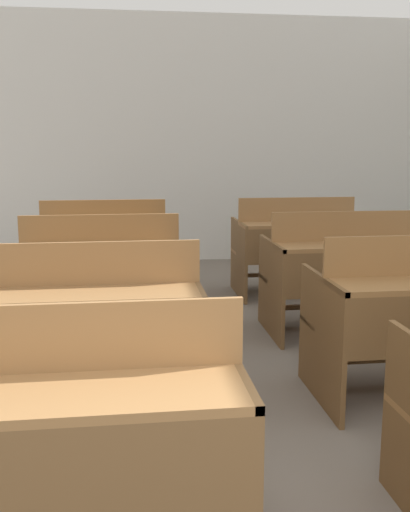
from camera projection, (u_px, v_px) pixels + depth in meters
name	position (u px, v px, depth m)	size (l,w,h in m)	color
wall_back	(189.00, 140.00, 7.40)	(6.43, 0.06, 3.00)	silver
bench_front_left	(69.00, 442.00, 1.95)	(1.14, 0.74, 0.95)	brown
bench_second_left	(92.00, 330.00, 3.14)	(1.14, 0.74, 0.95)	brown
bench_third_left	(101.00, 278.00, 4.36)	(1.14, 0.74, 0.95)	brown
bench_third_right	(343.00, 272.00, 4.58)	(1.14, 0.74, 0.95)	brown
bench_back_left	(104.00, 250.00, 5.54)	(1.14, 0.74, 0.95)	brown
bench_back_right	(296.00, 246.00, 5.79)	(1.14, 0.74, 0.95)	brown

